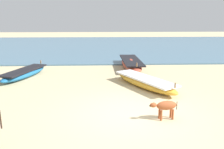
# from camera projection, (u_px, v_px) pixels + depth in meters

# --- Properties ---
(ground) EXTENTS (80.00, 80.00, 0.00)m
(ground) POSITION_uv_depth(u_px,v_px,m) (132.00, 113.00, 7.58)
(ground) COLOR #CCB789
(sea_water) EXTENTS (60.00, 20.00, 0.08)m
(sea_water) POSITION_uv_depth(u_px,v_px,m) (111.00, 46.00, 24.67)
(sea_water) COLOR slate
(sea_water) RESTS_ON ground
(fishing_boat_1) EXTENTS (1.14, 4.35, 0.71)m
(fishing_boat_1) POSITION_uv_depth(u_px,v_px,m) (131.00, 63.00, 14.15)
(fishing_boat_1) COLOR #B74733
(fishing_boat_1) RESTS_ON ground
(fishing_boat_2) EXTENTS (2.63, 3.78, 0.63)m
(fishing_boat_2) POSITION_uv_depth(u_px,v_px,m) (145.00, 82.00, 10.31)
(fishing_boat_2) COLOR gold
(fishing_boat_2) RESTS_ON ground
(fishing_boat_4) EXTENTS (1.83, 3.47, 0.61)m
(fishing_boat_4) POSITION_uv_depth(u_px,v_px,m) (24.00, 73.00, 11.97)
(fishing_boat_4) COLOR #1E669E
(fishing_boat_4) RESTS_ON ground
(calf_near_rust) EXTENTS (0.89, 0.36, 0.58)m
(calf_near_rust) POSITION_uv_depth(u_px,v_px,m) (165.00, 106.00, 7.06)
(calf_near_rust) COLOR #9E4C28
(calf_near_rust) RESTS_ON ground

